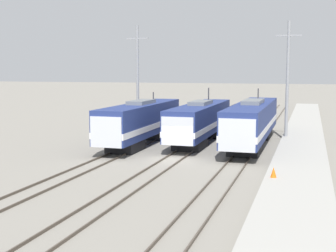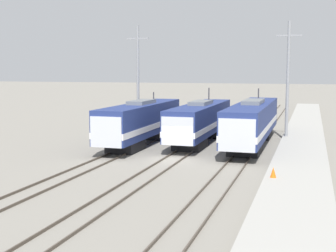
{
  "view_description": "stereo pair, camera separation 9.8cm",
  "coord_description": "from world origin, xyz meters",
  "px_view_note": "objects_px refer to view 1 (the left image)",
  "views": [
    {
      "loc": [
        10.18,
        -34.65,
        7.07
      ],
      "look_at": [
        -0.72,
        1.04,
        2.53
      ],
      "focal_mm": 50.0,
      "sensor_mm": 36.0,
      "label": 1
    },
    {
      "loc": [
        10.27,
        -34.62,
        7.07
      ],
      "look_at": [
        -0.72,
        1.04,
        2.53
      ],
      "focal_mm": 50.0,
      "sensor_mm": 36.0,
      "label": 2
    }
  ],
  "objects_px": {
    "catenary_tower_left": "(138,78)",
    "catenary_tower_right": "(288,79)",
    "locomotive_center": "(199,121)",
    "locomotive_far_right": "(252,122)",
    "locomotive_far_left": "(140,122)",
    "traffic_cone": "(274,172)"
  },
  "relations": [
    {
      "from": "catenary_tower_left",
      "to": "catenary_tower_right",
      "type": "height_order",
      "value": "same"
    },
    {
      "from": "catenary_tower_left",
      "to": "traffic_cone",
      "type": "relative_size",
      "value": 18.21
    },
    {
      "from": "catenary_tower_right",
      "to": "locomotive_far_left",
      "type": "bearing_deg",
      "value": -152.29
    },
    {
      "from": "catenary_tower_left",
      "to": "catenary_tower_right",
      "type": "distance_m",
      "value": 15.76
    },
    {
      "from": "locomotive_far_left",
      "to": "catenary_tower_right",
      "type": "bearing_deg",
      "value": 27.71
    },
    {
      "from": "locomotive_far_right",
      "to": "catenary_tower_left",
      "type": "height_order",
      "value": "catenary_tower_left"
    },
    {
      "from": "locomotive_far_right",
      "to": "traffic_cone",
      "type": "xyz_separation_m",
      "value": [
        3.1,
        -14.51,
        -1.44
      ]
    },
    {
      "from": "catenary_tower_right",
      "to": "catenary_tower_left",
      "type": "bearing_deg",
      "value": 180.0
    },
    {
      "from": "catenary_tower_left",
      "to": "catenary_tower_right",
      "type": "bearing_deg",
      "value": 0.0
    },
    {
      "from": "locomotive_center",
      "to": "catenary_tower_left",
      "type": "bearing_deg",
      "value": 152.94
    },
    {
      "from": "locomotive_far_right",
      "to": "catenary_tower_left",
      "type": "relative_size",
      "value": 1.67
    },
    {
      "from": "catenary_tower_left",
      "to": "traffic_cone",
      "type": "distance_m",
      "value": 25.12
    },
    {
      "from": "locomotive_far_left",
      "to": "locomotive_far_right",
      "type": "relative_size",
      "value": 0.82
    },
    {
      "from": "locomotive_center",
      "to": "locomotive_far_left",
      "type": "bearing_deg",
      "value": -150.64
    },
    {
      "from": "locomotive_far_left",
      "to": "catenary_tower_right",
      "type": "distance_m",
      "value": 15.21
    },
    {
      "from": "locomotive_far_left",
      "to": "locomotive_center",
      "type": "height_order",
      "value": "locomotive_center"
    },
    {
      "from": "locomotive_far_right",
      "to": "locomotive_center",
      "type": "bearing_deg",
      "value": 178.45
    },
    {
      "from": "locomotive_center",
      "to": "traffic_cone",
      "type": "xyz_separation_m",
      "value": [
        8.15,
        -14.65,
        -1.34
      ]
    },
    {
      "from": "locomotive_center",
      "to": "traffic_cone",
      "type": "height_order",
      "value": "locomotive_center"
    },
    {
      "from": "catenary_tower_right",
      "to": "traffic_cone",
      "type": "xyz_separation_m",
      "value": [
        0.2,
        -18.64,
        -5.36
      ]
    },
    {
      "from": "locomotive_center",
      "to": "locomotive_far_right",
      "type": "xyz_separation_m",
      "value": [
        5.05,
        -0.14,
        0.1
      ]
    },
    {
      "from": "locomotive_far_right",
      "to": "catenary_tower_right",
      "type": "xyz_separation_m",
      "value": [
        2.9,
        4.12,
        3.93
      ]
    }
  ]
}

